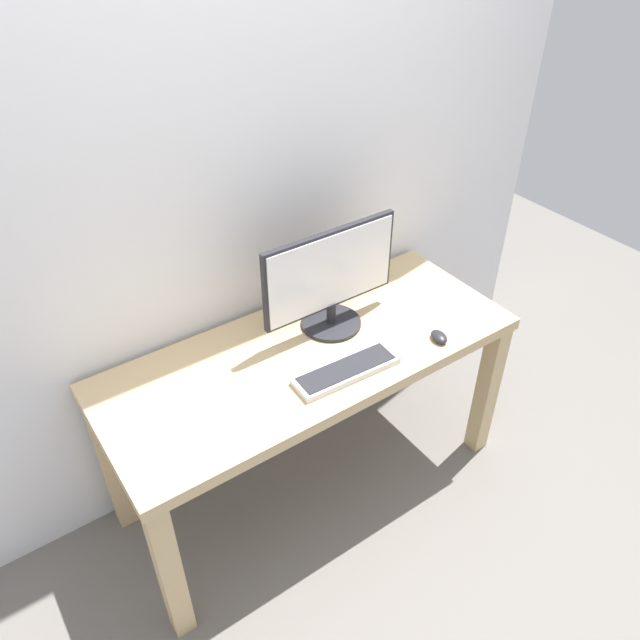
{
  "coord_description": "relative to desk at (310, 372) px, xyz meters",
  "views": [
    {
      "loc": [
        -0.98,
        -1.48,
        2.24
      ],
      "look_at": [
        0.05,
        0.0,
        0.87
      ],
      "focal_mm": 34.72,
      "sensor_mm": 36.0,
      "label": 1
    }
  ],
  "objects": [
    {
      "name": "ground_plane",
      "position": [
        0.0,
        0.0,
        -0.64
      ],
      "size": [
        6.0,
        6.0,
        0.0
      ],
      "primitive_type": "plane",
      "color": "slate"
    },
    {
      "name": "wall_back",
      "position": [
        0.0,
        0.36,
        0.86
      ],
      "size": [
        3.01,
        0.04,
        3.0
      ],
      "primitive_type": "cube",
      "color": "silver",
      "rests_on": "ground_plane"
    },
    {
      "name": "desk",
      "position": [
        0.0,
        0.0,
        0.0
      ],
      "size": [
        1.6,
        0.65,
        0.75
      ],
      "color": "tan",
      "rests_on": "ground_plane"
    },
    {
      "name": "monitor",
      "position": [
        0.16,
        0.09,
        0.32
      ],
      "size": [
        0.57,
        0.24,
        0.41
      ],
      "color": "#232328",
      "rests_on": "desk"
    },
    {
      "name": "keyboard_primary",
      "position": [
        0.03,
        -0.18,
        0.13
      ],
      "size": [
        0.4,
        0.14,
        0.03
      ],
      "color": "silver",
      "rests_on": "desk"
    },
    {
      "name": "mouse",
      "position": [
        0.44,
        -0.23,
        0.13
      ],
      "size": [
        0.07,
        0.09,
        0.03
      ],
      "primitive_type": "ellipsoid",
      "rotation": [
        0.0,
        0.0,
        -0.25
      ],
      "color": "#232328",
      "rests_on": "desk"
    }
  ]
}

